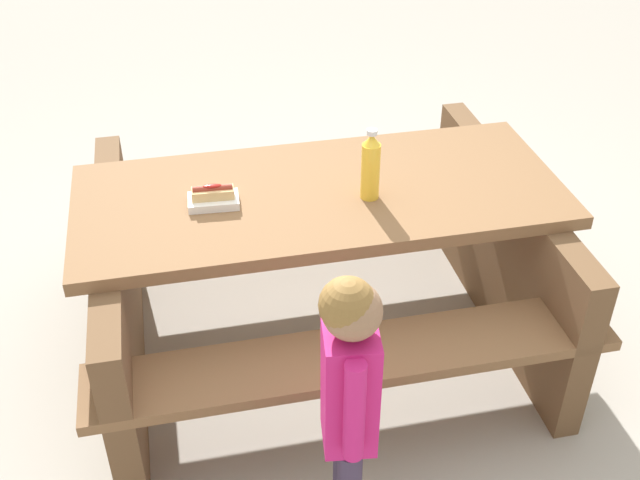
{
  "coord_description": "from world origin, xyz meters",
  "views": [
    {
      "loc": [
        1.24,
        2.11,
        2.25
      ],
      "look_at": [
        0.0,
        0.0,
        0.52
      ],
      "focal_mm": 43.56,
      "sensor_mm": 36.0,
      "label": 1
    }
  ],
  "objects": [
    {
      "name": "ground_plane",
      "position": [
        0.0,
        0.0,
        0.0
      ],
      "size": [
        30.0,
        30.0,
        0.0
      ],
      "primitive_type": "plane",
      "color": "#ADA599",
      "rests_on": "ground"
    },
    {
      "name": "picnic_table",
      "position": [
        0.0,
        0.0,
        0.44
      ],
      "size": [
        2.15,
        1.89,
        0.75
      ],
      "color": "brown",
      "rests_on": "ground"
    },
    {
      "name": "soda_bottle",
      "position": [
        -0.13,
        0.13,
        0.88
      ],
      "size": [
        0.07,
        0.07,
        0.27
      ],
      "color": "yellow",
      "rests_on": "picnic_table"
    },
    {
      "name": "hotdog_tray",
      "position": [
        0.38,
        -0.11,
        0.78
      ],
      "size": [
        0.21,
        0.17,
        0.08
      ],
      "color": "white",
      "rests_on": "picnic_table"
    },
    {
      "name": "child_in_coat",
      "position": [
        0.4,
        0.85,
        0.68
      ],
      "size": [
        0.2,
        0.24,
        1.06
      ],
      "color": "#3F334C",
      "rests_on": "ground"
    }
  ]
}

